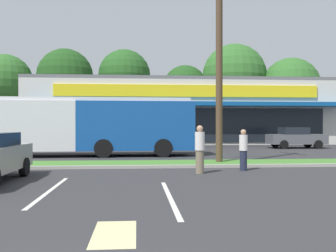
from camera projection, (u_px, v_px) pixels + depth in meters
name	position (u px, v px, depth m)	size (l,w,h in m)	color
grass_median	(118.00, 164.00, 16.81)	(56.00, 2.20, 0.12)	#427A2D
curb_lip	(117.00, 167.00, 15.60)	(56.00, 0.24, 0.12)	#99968C
parking_stripe_1	(50.00, 191.00, 10.34)	(0.12, 4.80, 0.01)	silver
parking_stripe_2	(170.00, 197.00, 9.39)	(0.12, 4.80, 0.01)	silver
lot_arrow	(114.00, 233.00, 6.26)	(0.70, 1.60, 0.01)	beige
storefront_building	(182.00, 112.00, 38.23)	(28.50, 11.48, 6.00)	beige
tree_left	(5.00, 81.00, 43.92)	(6.15, 6.15, 9.78)	#473323
tree_mid_left	(65.00, 77.00, 45.01)	(6.46, 6.46, 10.61)	#473323
tree_mid	(124.00, 76.00, 47.68)	(6.42, 6.42, 11.04)	#473323
tree_mid_right	(185.00, 88.00, 49.11)	(5.68, 5.68, 9.32)	#473323
tree_right	(234.00, 76.00, 49.00)	(8.11, 8.11, 11.98)	#473323
tree_far_right	(291.00, 87.00, 47.60)	(7.14, 7.14, 10.00)	#473323
utility_pole	(217.00, 29.00, 17.16)	(3.16, 2.37, 11.33)	#4C3826
city_bus	(89.00, 125.00, 21.75)	(11.79, 2.90, 3.25)	#144793
car_0	(296.00, 138.00, 29.10)	(4.18, 1.95, 1.57)	#515459
pedestrian_near_bench	(200.00, 149.00, 13.98)	(0.35, 0.35, 1.74)	#726651
pedestrian_by_pole	(243.00, 150.00, 14.89)	(0.32, 0.32, 1.59)	#1E2338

